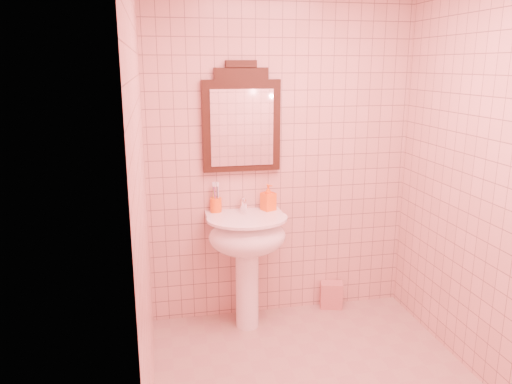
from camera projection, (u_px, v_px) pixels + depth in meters
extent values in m
cube|color=#DAA598|center=(281.00, 157.00, 3.74)|extent=(2.00, 0.02, 2.50)
cylinder|color=white|center=(247.00, 283.00, 3.69)|extent=(0.17, 0.17, 0.70)
ellipsoid|color=white|center=(247.00, 237.00, 3.58)|extent=(0.56, 0.46, 0.28)
cube|color=white|center=(243.00, 215.00, 3.71)|extent=(0.56, 0.15, 0.05)
cylinder|color=white|center=(247.00, 219.00, 3.55)|extent=(0.58, 0.58, 0.02)
cylinder|color=white|center=(243.00, 205.00, 3.69)|extent=(0.04, 0.04, 0.09)
cylinder|color=white|center=(244.00, 202.00, 3.63)|extent=(0.02, 0.10, 0.02)
cylinder|color=white|center=(246.00, 207.00, 3.59)|extent=(0.02, 0.02, 0.04)
cube|color=white|center=(243.00, 197.00, 3.69)|extent=(0.02, 0.07, 0.01)
cube|color=black|center=(241.00, 126.00, 3.60)|extent=(0.57, 0.05, 0.66)
cube|color=black|center=(241.00, 73.00, 3.51)|extent=(0.38, 0.05, 0.08)
cube|color=black|center=(241.00, 64.00, 3.49)|extent=(0.22, 0.05, 0.05)
cube|color=white|center=(242.00, 128.00, 3.57)|extent=(0.46, 0.01, 0.55)
cylinder|color=orange|center=(216.00, 205.00, 3.67)|extent=(0.09, 0.09, 0.11)
cylinder|color=silver|center=(218.00, 199.00, 3.66)|extent=(0.01, 0.01, 0.20)
cylinder|color=#338CD8|center=(217.00, 198.00, 3.68)|extent=(0.01, 0.01, 0.20)
cylinder|color=#E5334C|center=(215.00, 198.00, 3.68)|extent=(0.01, 0.01, 0.20)
cylinder|color=#3FBF59|center=(213.00, 199.00, 3.67)|extent=(0.01, 0.01, 0.20)
cylinder|color=#D8CC4C|center=(214.00, 199.00, 3.65)|extent=(0.01, 0.01, 0.20)
cylinder|color=purple|center=(215.00, 200.00, 3.64)|extent=(0.01, 0.01, 0.20)
cylinder|color=#4C4C59|center=(218.00, 199.00, 3.65)|extent=(0.01, 0.01, 0.20)
imported|color=orange|center=(268.00, 197.00, 3.70)|extent=(0.12, 0.12, 0.20)
cube|color=tan|center=(331.00, 295.00, 4.05)|extent=(0.20, 0.16, 0.21)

